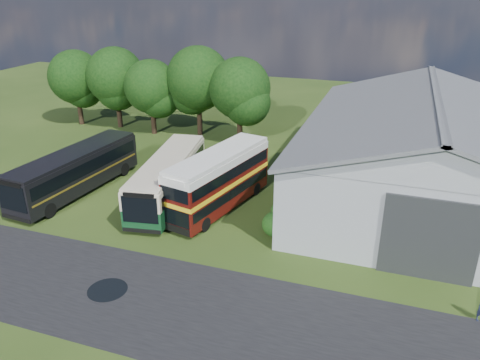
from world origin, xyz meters
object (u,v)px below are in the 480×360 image
at_px(bus_green_single, 168,178).
at_px(bus_maroon_double, 219,181).
at_px(bus_dark_single, 76,171).
at_px(storage_shed, 428,145).

height_order(bus_green_single, bus_maroon_double, bus_maroon_double).
relative_size(bus_green_single, bus_maroon_double, 1.19).
bearing_deg(bus_dark_single, storage_shed, 22.87).
distance_m(storage_shed, bus_maroon_double, 16.29).
bearing_deg(bus_dark_single, bus_maroon_double, 9.68).
distance_m(bus_green_single, bus_dark_single, 7.70).
relative_size(bus_green_single, bus_dark_single, 0.99).
relative_size(storage_shed, bus_maroon_double, 2.35).
bearing_deg(bus_maroon_double, bus_dark_single, -162.44).
distance_m(bus_green_single, bus_maroon_double, 4.29).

